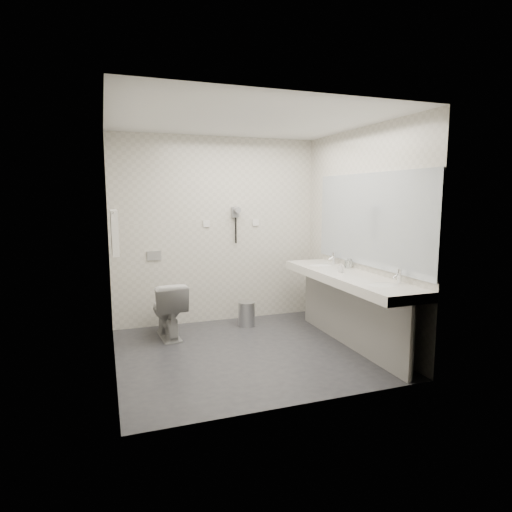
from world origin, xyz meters
name	(u,v)px	position (x,y,z in m)	size (l,w,h in m)	color
floor	(248,352)	(0.00, 0.00, 0.00)	(2.80, 2.80, 0.00)	#2B2C31
ceiling	(247,120)	(0.00, 0.00, 2.50)	(2.80, 2.80, 0.00)	silver
wall_back	(217,231)	(0.00, 1.30, 1.25)	(2.80, 2.80, 0.00)	beige
wall_front	(300,256)	(0.00, -1.30, 1.25)	(2.80, 2.80, 0.00)	beige
wall_left	(110,245)	(-1.40, 0.00, 1.25)	(2.60, 2.60, 0.00)	beige
wall_right	(360,236)	(1.40, 0.00, 1.25)	(2.60, 2.60, 0.00)	beige
vanity_counter	(347,278)	(1.12, -0.20, 0.80)	(0.55, 2.20, 0.10)	silver
vanity_panel	(348,314)	(1.15, -0.20, 0.38)	(0.03, 2.15, 0.75)	gray
vanity_post_near	(411,343)	(1.18, -1.24, 0.38)	(0.06, 0.06, 0.75)	silver
vanity_post_far	(310,294)	(1.18, 0.84, 0.38)	(0.06, 0.06, 0.75)	silver
mirror	(369,220)	(1.39, -0.20, 1.45)	(0.02, 2.20, 1.05)	#B2BCC6
basin_near	(383,286)	(1.12, -0.85, 0.83)	(0.40, 0.31, 0.05)	silver
basin_far	(320,266)	(1.12, 0.45, 0.83)	(0.40, 0.31, 0.05)	silver
faucet_near	(400,276)	(1.32, -0.85, 0.92)	(0.04, 0.04, 0.15)	silver
faucet_far	(334,258)	(1.32, 0.45, 0.92)	(0.04, 0.04, 0.15)	silver
soap_bottle_a	(341,268)	(1.09, -0.11, 0.90)	(0.05, 0.05, 0.10)	silver
glass_left	(347,264)	(1.30, 0.11, 0.90)	(0.05, 0.05, 0.10)	silver
glass_right	(349,263)	(1.35, 0.14, 0.90)	(0.06, 0.06, 0.11)	silver
toilet	(168,309)	(-0.76, 0.81, 0.35)	(0.39, 0.68, 0.69)	silver
flush_plate	(154,256)	(-0.85, 1.29, 0.95)	(0.18, 0.02, 0.12)	#B2B5BA
pedal_bin	(246,315)	(0.29, 0.91, 0.16)	(0.22, 0.22, 0.31)	#B2B5BA
bin_lid	(246,303)	(0.29, 0.91, 0.32)	(0.22, 0.22, 0.01)	#B2B5BA
towel_rail	(113,212)	(-1.35, 0.55, 1.55)	(0.02, 0.02, 0.62)	silver
towel_near	(115,233)	(-1.34, 0.41, 1.33)	(0.07, 0.24, 0.48)	white
towel_far	(114,231)	(-1.34, 0.69, 1.33)	(0.07, 0.24, 0.48)	white
dryer_cradle	(235,212)	(0.25, 1.27, 1.50)	(0.10, 0.04, 0.14)	gray
dryer_barrel	(237,210)	(0.25, 1.20, 1.53)	(0.08, 0.08, 0.14)	gray
dryer_cord	(236,230)	(0.25, 1.26, 1.25)	(0.02, 0.02, 0.35)	black
switch_plate_a	(206,224)	(-0.15, 1.29, 1.35)	(0.09, 0.02, 0.09)	silver
switch_plate_b	(256,223)	(0.55, 1.29, 1.35)	(0.09, 0.02, 0.09)	silver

